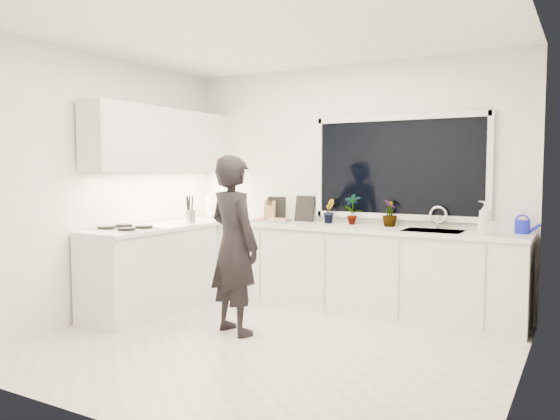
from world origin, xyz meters
The scene contains 25 objects.
floor centered at (0.00, 0.00, -0.01)m, with size 4.00×3.50×0.02m, color beige.
wall_back centered at (0.00, 1.76, 1.35)m, with size 4.00×0.02×2.70m, color white.
wall_left centered at (-2.01, 0.00, 1.35)m, with size 0.02×3.50×2.70m, color white.
wall_right centered at (2.01, 0.00, 1.35)m, with size 0.02×3.50×2.70m, color white.
ceiling centered at (0.00, 0.00, 2.71)m, with size 4.00×3.50×0.02m, color white.
window centered at (0.60, 1.73, 1.55)m, with size 1.80×0.02×1.00m, color black.
base_cabinets_back centered at (0.00, 1.45, 0.44)m, with size 3.92×0.58×0.88m, color white.
base_cabinets_left centered at (-1.67, 0.35, 0.44)m, with size 0.58×1.60×0.88m, color white.
countertop_back centered at (0.00, 1.44, 0.90)m, with size 3.94×0.62×0.04m, color silver.
countertop_left centered at (-1.67, 0.35, 0.90)m, with size 0.62×1.60×0.04m, color silver.
upper_cabinets centered at (-1.79, 0.70, 1.85)m, with size 0.34×2.10×0.70m, color white.
sink centered at (1.05, 1.45, 0.87)m, with size 0.58×0.42×0.14m, color silver.
faucet centered at (1.05, 1.65, 1.03)m, with size 0.03×0.03×0.22m, color silver.
stovetop centered at (-1.69, 0.00, 0.94)m, with size 0.56×0.48×0.03m, color black.
person centered at (-0.46, 0.15, 0.83)m, with size 0.60×0.40×1.66m, color black.
pizza_tray centered at (-0.82, 1.42, 0.94)m, with size 0.43×0.32×0.03m, color silver.
pizza centered at (-0.82, 1.42, 0.95)m, with size 0.39×0.28×0.01m, color red.
watering_can centered at (1.85, 1.61, 0.98)m, with size 0.14×0.14×0.13m, color #121AAE.
paper_towel_roll centered at (-1.79, 1.55, 1.05)m, with size 0.11×0.11×0.26m, color white.
knife_block centered at (-0.93, 1.59, 1.03)m, with size 0.13×0.10×0.22m, color brown.
utensil_crock centered at (-1.50, 0.80, 1.00)m, with size 0.13×0.13×0.16m, color #B6B6BB.
picture_frame_large centered at (-0.89, 1.69, 1.06)m, with size 0.22×0.02×0.28m, color black.
picture_frame_small centered at (-0.51, 1.69, 1.07)m, with size 0.25×0.02×0.30m, color black.
herb_plants centered at (0.21, 1.61, 1.07)m, with size 0.89×0.21×0.34m.
soap_bottles centered at (1.57, 1.30, 1.06)m, with size 0.16×0.14×0.32m.
Camera 1 is at (2.40, -4.00, 1.53)m, focal length 35.00 mm.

